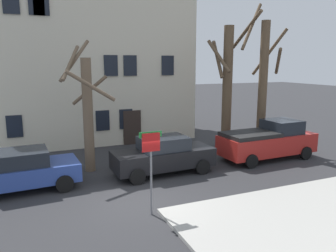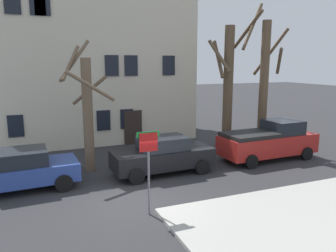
# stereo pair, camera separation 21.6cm
# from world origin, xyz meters

# --- Properties ---
(ground_plane) EXTENTS (120.00, 120.00, 0.00)m
(ground_plane) POSITION_xyz_m (0.00, 0.00, 0.00)
(ground_plane) COLOR #2D2D30
(building_main) EXTENTS (12.73, 7.99, 11.34)m
(building_main) POSITION_xyz_m (0.54, 12.26, 5.75)
(building_main) COLOR beige
(building_main) RESTS_ON ground_plane
(tree_bare_near) EXTENTS (2.26, 2.28, 6.01)m
(tree_bare_near) POSITION_xyz_m (-1.04, 4.30, 2.91)
(tree_bare_near) COLOR brown
(tree_bare_near) RESTS_ON ground_plane
(tree_bare_mid) EXTENTS (2.44, 2.53, 7.80)m
(tree_bare_mid) POSITION_xyz_m (7.15, 5.49, 3.79)
(tree_bare_mid) COLOR brown
(tree_bare_mid) RESTS_ON ground_plane
(tree_bare_far) EXTENTS (2.62, 2.51, 8.29)m
(tree_bare_far) POSITION_xyz_m (8.73, 4.33, 3.90)
(tree_bare_far) COLOR brown
(tree_bare_far) RESTS_ON ground_plane
(car_blue_sedan) EXTENTS (4.39, 2.31, 1.61)m
(car_blue_sedan) POSITION_xyz_m (-3.89, 2.85, 0.81)
(car_blue_sedan) COLOR #2D4799
(car_blue_sedan) RESTS_ON ground_plane
(car_black_sedan) EXTENTS (4.65, 2.07, 1.70)m
(car_black_sedan) POSITION_xyz_m (1.99, 2.58, 0.85)
(car_black_sedan) COLOR black
(car_black_sedan) RESTS_ON ground_plane
(pickup_truck_red) EXTENTS (5.22, 2.25, 2.00)m
(pickup_truck_red) POSITION_xyz_m (7.92, 2.67, 0.97)
(pickup_truck_red) COLOR #AD231E
(pickup_truck_red) RESTS_ON ground_plane
(street_sign_pole) EXTENTS (0.76, 0.07, 2.80)m
(street_sign_pole) POSITION_xyz_m (0.06, -1.14, 1.96)
(street_sign_pole) COLOR slate
(street_sign_pole) RESTS_ON ground_plane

